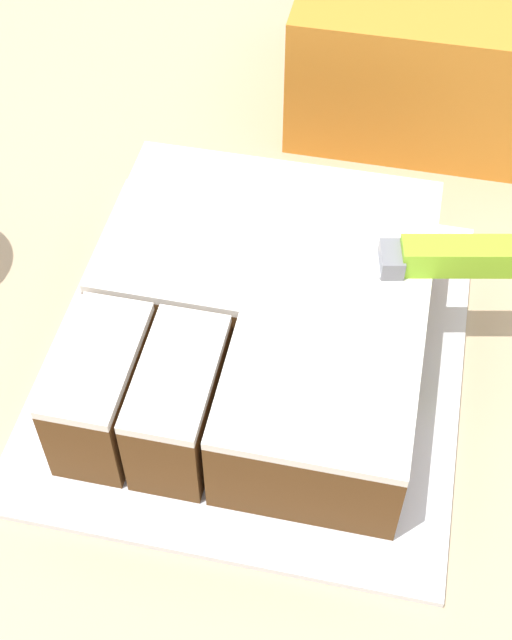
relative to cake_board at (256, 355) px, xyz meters
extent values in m
cube|color=tan|center=(0.06, 0.01, -0.47)|extent=(1.40, 1.10, 0.93)
cube|color=silver|center=(0.00, 0.00, 0.00)|extent=(0.31, 0.33, 0.01)
cube|color=brown|center=(0.00, 0.05, 0.04)|extent=(0.24, 0.16, 0.07)
cube|color=white|center=(0.00, 0.05, 0.08)|extent=(0.24, 0.16, 0.01)
cube|color=brown|center=(0.06, -0.08, 0.04)|extent=(0.12, 0.11, 0.07)
cube|color=white|center=(0.06, -0.08, 0.08)|extent=(0.12, 0.11, 0.01)
cube|color=brown|center=(-0.09, -0.08, 0.04)|extent=(0.05, 0.10, 0.07)
cube|color=white|center=(-0.09, -0.08, 0.08)|extent=(0.05, 0.10, 0.01)
cube|color=brown|center=(-0.04, -0.08, 0.04)|extent=(0.05, 0.10, 0.07)
cube|color=white|center=(-0.04, -0.08, 0.08)|extent=(0.05, 0.10, 0.01)
cube|color=silver|center=(-0.01, 0.02, 0.08)|extent=(0.21, 0.07, 0.00)
cube|color=slate|center=(0.09, 0.04, 0.09)|extent=(0.02, 0.03, 0.02)
cube|color=#8CCC26|center=(0.14, 0.05, 0.09)|extent=(0.10, 0.04, 0.02)
cube|color=orange|center=(0.10, 0.35, 0.06)|extent=(0.26, 0.21, 0.13)
camera|label=1|loc=(0.08, -0.40, 0.54)|focal=50.00mm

